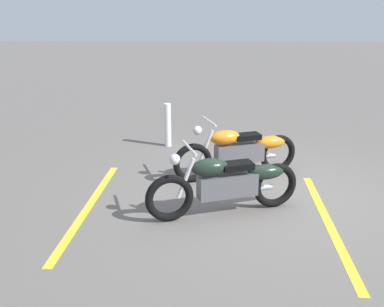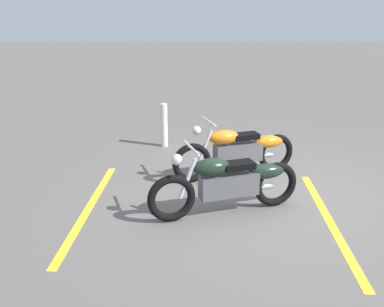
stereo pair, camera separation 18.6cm
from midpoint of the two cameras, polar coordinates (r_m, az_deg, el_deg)
name	(u,v)px [view 1 (the left image)]	position (r m, az deg, el deg)	size (l,w,h in m)	color
ground_plane	(271,193)	(6.95, 11.09, -5.17)	(60.00, 60.00, 0.00)	#66605B
motorcycle_bright_foreground	(240,151)	(7.40, 7.00, 0.38)	(2.14, 0.90, 1.04)	black
motorcycle_dark_foreground	(228,182)	(6.06, 5.63, -3.81)	(2.16, 0.88, 1.04)	black
bollard_post	(168,125)	(8.99, -2.62, 3.75)	(0.14, 0.14, 0.90)	white
parking_stripe_near	(328,223)	(6.26, 18.26, -8.60)	(3.20, 0.12, 0.01)	yellow
parking_stripe_mid	(89,206)	(6.56, -12.61, -6.77)	(3.20, 0.12, 0.01)	yellow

